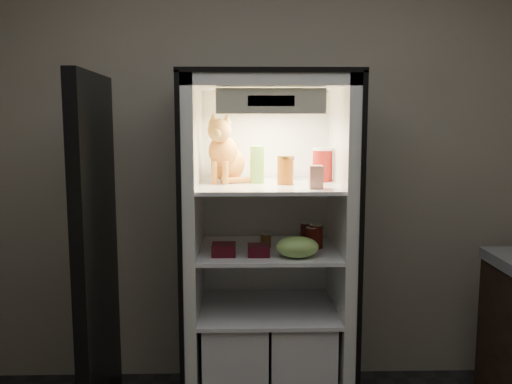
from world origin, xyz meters
TOP-DOWN VIEW (x-y plane):
  - room_shell at (0.00, 0.00)m, footprint 3.60×3.60m
  - refrigerator at (0.00, 1.38)m, footprint 0.90×0.72m
  - fridge_door at (-0.85, 1.05)m, footprint 0.12×0.87m
  - tabby_cat at (-0.23, 1.41)m, footprint 0.31×0.37m
  - parmesan_shaker at (-0.06, 1.36)m, footprint 0.08×0.08m
  - mayo_tub at (0.11, 1.48)m, footprint 0.10×0.10m
  - salsa_jar at (0.09, 1.30)m, footprint 0.09×0.09m
  - pepper_jar at (0.30, 1.42)m, footprint 0.11×0.11m
  - cream_carton at (0.23, 1.14)m, footprint 0.07×0.07m
  - soda_can_a at (0.22, 1.40)m, footprint 0.07×0.07m
  - soda_can_b at (0.26, 1.32)m, footprint 0.07×0.07m
  - soda_can_c at (0.23, 1.31)m, footprint 0.06×0.06m
  - condiment_jar at (-0.01, 1.34)m, footprint 0.06×0.06m
  - grape_bag at (0.14, 1.12)m, footprint 0.22×0.16m
  - berry_box_left at (-0.23, 1.17)m, footprint 0.12×0.12m
  - berry_box_right at (-0.05, 1.16)m, footprint 0.11×0.11m

SIDE VIEW (x-z plane):
  - refrigerator at x=0.00m, z-range -0.15..1.73m
  - fridge_door at x=-0.85m, z-range -0.01..1.84m
  - berry_box_right at x=-0.05m, z-range 0.94..1.00m
  - berry_box_left at x=-0.23m, z-range 0.94..1.00m
  - condiment_jar at x=-0.01m, z-range 0.94..1.02m
  - grape_bag at x=0.14m, z-range 0.94..1.05m
  - soda_can_c at x=0.23m, z-range 0.94..1.06m
  - soda_can_a at x=0.22m, z-range 0.94..1.06m
  - soda_can_b at x=0.26m, z-range 0.94..1.07m
  - cream_carton at x=0.23m, z-range 1.29..1.40m
  - mayo_tub at x=0.11m, z-range 1.29..1.42m
  - salsa_jar at x=0.09m, z-range 1.29..1.44m
  - pepper_jar at x=0.30m, z-range 1.29..1.48m
  - parmesan_shaker at x=-0.06m, z-range 1.29..1.49m
  - tabby_cat at x=-0.23m, z-range 1.24..1.62m
  - room_shell at x=0.00m, z-range -0.18..3.42m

